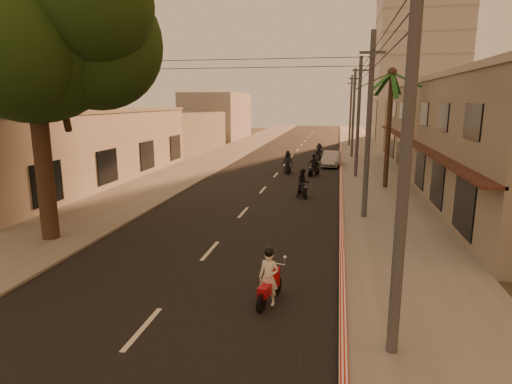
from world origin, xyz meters
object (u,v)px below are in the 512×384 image
palm_tree (392,79)px  scooter_far_b (319,154)px  scooter_mid_b (314,166)px  broadleaf_tree (41,30)px  scooter_far_a (288,163)px  parked_car (331,159)px  scooter_mid_a (303,184)px  scooter_red (269,279)px

palm_tree → scooter_far_b: 13.95m
palm_tree → scooter_mid_b: palm_tree is taller
broadleaf_tree → scooter_far_a: 21.64m
scooter_far_a → broadleaf_tree: bearing=-125.5°
parked_car → scooter_mid_a: bearing=-91.7°
scooter_red → parked_car: size_ratio=0.41×
parked_car → palm_tree: bearing=-63.6°
scooter_red → scooter_mid_b: size_ratio=0.98×
palm_tree → scooter_mid_b: (-5.02, 4.05, -6.33)m
palm_tree → parked_car: (-3.77, 9.47, -6.47)m
palm_tree → scooter_red: (-5.01, -17.98, -6.38)m
scooter_far_a → palm_tree: bearing=-48.8°
scooter_mid_a → scooter_mid_b: (0.21, 7.73, -0.02)m
broadleaf_tree → scooter_mid_b: bearing=61.8°
scooter_red → scooter_far_b: scooter_far_b is taller
scooter_mid_b → palm_tree: bearing=-15.4°
scooter_far_b → parked_car: (1.18, -1.96, -0.19)m
broadleaf_tree → scooter_mid_a: 15.81m
scooter_far_b → broadleaf_tree: bearing=-125.2°
palm_tree → scooter_red: size_ratio=4.68×
broadleaf_tree → scooter_far_b: size_ratio=6.34×
scooter_red → scooter_mid_a: scooter_mid_a is taller
scooter_mid_b → scooter_far_a: scooter_far_a is taller
scooter_mid_a → parked_car: scooter_mid_a is taller
scooter_mid_a → scooter_far_a: scooter_far_a is taller
broadleaf_tree → scooter_mid_a: size_ratio=6.61×
scooter_red → scooter_far_a: scooter_far_a is taller
palm_tree → scooter_red: palm_tree is taller
parked_car → scooter_far_b: bearing=125.8°
scooter_far_a → scooter_far_b: scooter_far_b is taller
broadleaf_tree → scooter_mid_a: bearing=47.3°
scooter_mid_a → scooter_far_b: bearing=70.5°
palm_tree → scooter_mid_b: 9.04m
palm_tree → scooter_mid_a: palm_tree is taller
scooter_far_b → parked_car: 2.30m
broadleaf_tree → scooter_mid_b: size_ratio=6.78×
broadleaf_tree → scooter_red: size_ratio=6.91×
scooter_mid_a → parked_car: (1.46, 13.14, -0.15)m
parked_car → broadleaf_tree: bearing=-110.2°
palm_tree → parked_car: size_ratio=1.94×
palm_tree → scooter_far_b: palm_tree is taller
broadleaf_tree → scooter_red: broadleaf_tree is taller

